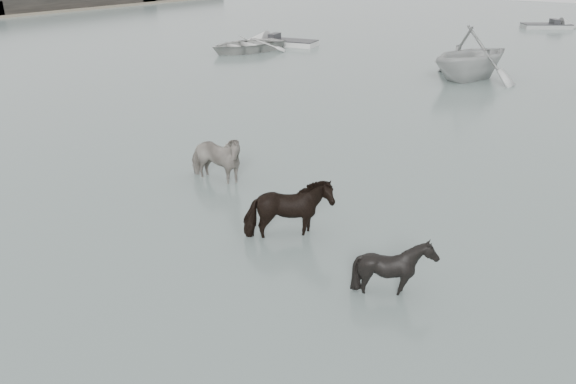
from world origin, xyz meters
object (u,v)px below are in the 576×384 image
object	(u,v)px
pony_dark	(289,206)
rowboat_lead	(246,43)
pony_black	(395,261)
pony_pinto	(215,154)

from	to	relation	value
pony_dark	rowboat_lead	world-z (taller)	pony_dark
pony_dark	pony_black	distance (m)	2.99
pony_dark	pony_black	bearing A→B (deg)	-80.89
pony_pinto	rowboat_lead	xyz separation A→B (m)	(-13.63, 17.32, -0.31)
pony_black	rowboat_lead	xyz separation A→B (m)	(-20.30, 19.41, -0.16)
pony_black	rowboat_lead	size ratio (longest dim) A/B	0.27
pony_pinto	pony_black	world-z (taller)	pony_pinto
pony_pinto	rowboat_lead	world-z (taller)	pony_pinto
pony_black	rowboat_lead	world-z (taller)	pony_black
pony_pinto	pony_dark	bearing A→B (deg)	-118.53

